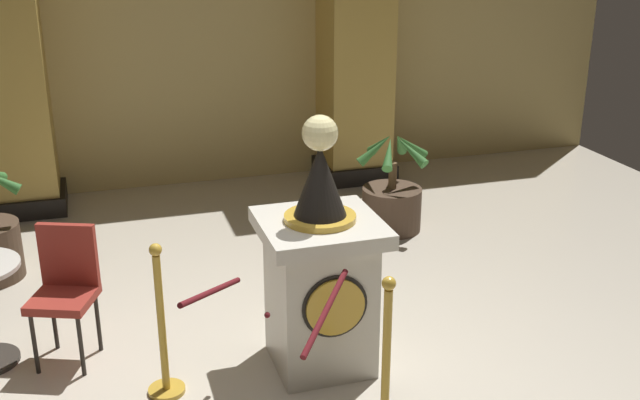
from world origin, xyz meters
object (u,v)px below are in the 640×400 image
(stanchion_near, at_px, (163,342))
(cafe_chair_red, at_px, (66,282))
(pedestal_clock, at_px, (320,275))
(stanchion_far, at_px, (385,386))
(potted_palm_right, at_px, (392,200))

(stanchion_near, height_order, cafe_chair_red, stanchion_near)
(pedestal_clock, xyz_separation_m, stanchion_near, (-1.06, -0.05, -0.30))
(stanchion_far, height_order, potted_palm_right, stanchion_far)
(pedestal_clock, xyz_separation_m, stanchion_far, (0.11, -0.92, -0.29))
(pedestal_clock, bearing_deg, potted_palm_right, 56.62)
(stanchion_near, bearing_deg, cafe_chair_red, 131.54)
(pedestal_clock, xyz_separation_m, cafe_chair_red, (-1.63, 0.60, -0.10))
(potted_palm_right, xyz_separation_m, cafe_chair_red, (-3.02, -1.52, 0.27))
(stanchion_far, bearing_deg, pedestal_clock, 96.59)
(potted_palm_right, bearing_deg, cafe_chair_red, -153.36)
(stanchion_near, relative_size, potted_palm_right, 1.04)
(pedestal_clock, bearing_deg, stanchion_near, -177.54)
(potted_palm_right, relative_size, cafe_chair_red, 1.05)
(stanchion_near, height_order, potted_palm_right, stanchion_near)
(pedestal_clock, xyz_separation_m, potted_palm_right, (1.39, 2.11, -0.37))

